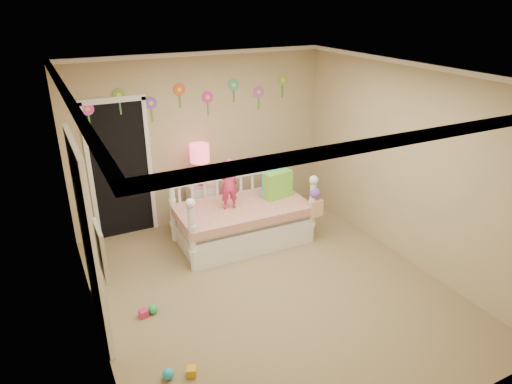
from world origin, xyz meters
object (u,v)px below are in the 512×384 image
daybed (242,209)px  nightstand (202,205)px  child (228,184)px  table_lamp (200,158)px

daybed → nightstand: (-0.35, 0.72, -0.17)m
child → table_lamp: 0.76m
child → daybed: bearing=-170.4°
child → table_lamp: table_lamp is taller
table_lamp → daybed: bearing=-64.3°
daybed → nightstand: 0.82m
daybed → table_lamp: (-0.35, 0.72, 0.60)m
child → nightstand: child is taller
child → nightstand: bearing=-69.9°
daybed → child: (-0.20, -0.00, 0.43)m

